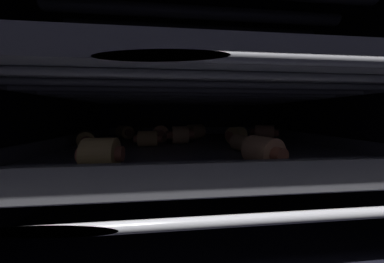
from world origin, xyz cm
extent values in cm
cube|color=black|center=(0.00, 0.00, -0.60)|extent=(56.08, 49.73, 1.20)
cube|color=black|center=(0.00, 24.26, 16.51)|extent=(56.08, 1.20, 33.02)
cube|color=black|center=(-27.44, 0.00, 16.51)|extent=(1.20, 47.33, 33.02)
cube|color=black|center=(27.44, 0.00, 16.51)|extent=(1.20, 47.33, 33.02)
cube|color=black|center=(0.00, 0.00, 33.62)|extent=(56.08, 49.73, 1.20)
cylinder|color=#333338|center=(0.00, -5.21, 30.44)|extent=(42.94, 1.73, 1.73)
cylinder|color=#333338|center=(0.00, 0.00, 30.44)|extent=(42.94, 1.73, 1.73)
cylinder|color=#333338|center=(0.00, 5.21, 30.44)|extent=(42.94, 1.73, 1.73)
cylinder|color=#333338|center=(0.00, 10.41, 30.44)|extent=(42.94, 1.73, 1.73)
cylinder|color=slate|center=(-25.25, 0.00, 8.86)|extent=(0.76, 46.38, 0.76)
cylinder|color=slate|center=(25.25, 0.00, 8.86)|extent=(0.76, 46.38, 0.76)
cylinder|color=slate|center=(0.00, -21.26, 8.86)|extent=(50.50, 0.76, 0.76)
cylinder|color=slate|center=(0.00, -17.39, 8.86)|extent=(50.50, 0.76, 0.76)
cylinder|color=slate|center=(0.00, -13.53, 8.86)|extent=(50.50, 0.76, 0.76)
cylinder|color=slate|center=(0.00, -9.66, 8.86)|extent=(50.50, 0.76, 0.76)
cylinder|color=slate|center=(0.00, -5.80, 8.86)|extent=(50.50, 0.76, 0.76)
cylinder|color=slate|center=(0.00, -1.93, 8.86)|extent=(50.50, 0.76, 0.76)
cylinder|color=slate|center=(0.00, 1.93, 8.86)|extent=(50.50, 0.76, 0.76)
cylinder|color=slate|center=(0.00, 5.80, 8.86)|extent=(50.50, 0.76, 0.76)
cylinder|color=slate|center=(0.00, 9.66, 8.86)|extent=(50.50, 0.76, 0.76)
cylinder|color=slate|center=(0.00, 13.53, 8.86)|extent=(50.50, 0.76, 0.76)
cylinder|color=slate|center=(0.00, 17.39, 8.86)|extent=(50.50, 0.76, 0.76)
cylinder|color=slate|center=(0.00, 21.26, 8.86)|extent=(50.50, 0.76, 0.76)
cube|color=#4C4C51|center=(0.00, 0.00, 9.68)|extent=(46.60, 37.48, 0.90)
cube|color=#4C4C51|center=(0.00, -18.34, 11.04)|extent=(46.60, 0.80, 1.82)
cube|color=#4C4C51|center=(0.00, 18.34, 11.04)|extent=(46.60, 0.80, 1.82)
cube|color=#4C4C51|center=(-22.90, 0.00, 11.04)|extent=(0.80, 37.48, 1.82)
cube|color=#4C4C51|center=(22.90, 0.00, 11.04)|extent=(0.80, 37.48, 1.82)
cylinder|color=tan|center=(15.42, 4.15, 11.79)|extent=(4.90, 4.71, 3.31)
cylinder|color=#9E563D|center=(17.50, 3.02, 11.79)|extent=(1.59, 1.84, 1.58)
cylinder|color=#9E563D|center=(13.35, 5.28, 11.79)|extent=(1.59, 1.84, 1.58)
cylinder|color=tan|center=(-6.92, 4.24, 11.81)|extent=(3.65, 3.17, 3.36)
cylinder|color=#9E563D|center=(-7.12, 6.06, 11.81)|extent=(1.75, 1.02, 1.67)
cylinder|color=#9E563D|center=(-6.72, 2.42, 11.81)|extent=(1.75, 1.02, 1.67)
cylinder|color=tan|center=(-19.58, 0.11, 11.48)|extent=(4.16, 4.72, 2.70)
cylinder|color=#9E563D|center=(-20.71, 2.41, 11.48)|extent=(1.79, 1.70, 1.40)
cylinder|color=#9E563D|center=(-18.44, -2.19, 11.48)|extent=(1.79, 1.70, 1.40)
cylinder|color=tan|center=(0.54, 7.34, 11.81)|extent=(4.99, 4.92, 3.36)
cylinder|color=#9E563D|center=(2.34, 8.71, 11.81)|extent=(1.81, 2.02, 1.92)
cylinder|color=#9E563D|center=(-1.26, 5.96, 11.81)|extent=(1.81, 2.02, 1.92)
cylinder|color=tan|center=(5.49, -14.09, 11.75)|extent=(4.07, 4.01, 3.23)
cylinder|color=#9E563D|center=(4.84, -12.19, 11.75)|extent=(1.79, 1.37, 1.58)
cylinder|color=#9E563D|center=(6.15, -16.00, 11.75)|extent=(1.79, 1.37, 1.58)
cylinder|color=tan|center=(-11.13, -14.01, 11.78)|extent=(2.97, 3.36, 3.30)
cylinder|color=#9E563D|center=(-9.37, -13.97, 11.78)|extent=(0.65, 1.55, 1.54)
cylinder|color=#9E563D|center=(-12.89, -14.05, 11.78)|extent=(0.65, 1.55, 1.54)
cylinder|color=tan|center=(-2.99, 1.23, 11.83)|extent=(3.28, 3.66, 3.40)
cylinder|color=#9E563D|center=(-5.01, 1.04, 11.83)|extent=(1.22, 1.71, 1.61)
cylinder|color=#9E563D|center=(-0.97, 1.42, 11.83)|extent=(1.22, 1.71, 1.61)
cylinder|color=tan|center=(-8.65, -1.14, 11.51)|extent=(3.34, 2.86, 2.75)
cylinder|color=#9E563D|center=(-6.65, -1.08, 11.51)|extent=(0.79, 1.28, 1.25)
cylinder|color=#9E563D|center=(-10.65, -1.21, 11.51)|extent=(0.79, 1.28, 1.25)
cylinder|color=tan|center=(6.39, -6.86, 11.36)|extent=(3.64, 4.47, 2.46)
cylinder|color=#9E563D|center=(7.22, -9.14, 11.36)|extent=(1.56, 1.37, 1.30)
cylinder|color=#9E563D|center=(5.56, -4.59, 11.36)|extent=(1.56, 1.37, 1.30)
cylinder|color=tan|center=(-15.87, 10.25, 11.62)|extent=(4.81, 4.98, 2.98)
cylinder|color=#9E563D|center=(-14.40, 8.40, 11.62)|extent=(1.76, 1.61, 1.68)
cylinder|color=#9E563D|center=(-17.33, 12.09, 11.62)|extent=(1.76, 1.61, 1.68)
cylinder|color=tan|center=(7.84, 0.64, 11.74)|extent=(4.30, 4.35, 3.22)
cylinder|color=#9E563D|center=(6.33, -0.43, 11.74)|extent=(1.55, 1.78, 1.68)
cylinder|color=#9E563D|center=(9.34, 1.71, 11.74)|extent=(1.55, 1.78, 1.68)
cylinder|color=slate|center=(-25.25, 0.00, 19.13)|extent=(0.77, 46.38, 0.77)
cylinder|color=slate|center=(25.25, 0.00, 19.13)|extent=(0.77, 46.38, 0.77)
cylinder|color=slate|center=(0.00, -20.87, 19.13)|extent=(50.50, 0.77, 0.77)
cylinder|color=slate|center=(0.00, -16.23, 19.13)|extent=(50.50, 0.77, 0.77)
cylinder|color=slate|center=(0.00, -11.60, 19.13)|extent=(50.50, 0.77, 0.77)
cylinder|color=slate|center=(0.00, -6.96, 19.13)|extent=(50.50, 0.77, 0.77)
cylinder|color=slate|center=(0.00, -2.32, 19.13)|extent=(50.50, 0.77, 0.77)
cylinder|color=slate|center=(0.00, 2.32, 19.13)|extent=(50.50, 0.77, 0.77)
cylinder|color=slate|center=(0.00, 6.96, 19.13)|extent=(50.50, 0.77, 0.77)
cylinder|color=slate|center=(0.00, 11.60, 19.13)|extent=(50.50, 0.77, 0.77)
cylinder|color=slate|center=(0.00, 16.23, 19.13)|extent=(50.50, 0.77, 0.77)
cylinder|color=slate|center=(0.00, 20.87, 19.13)|extent=(50.50, 0.77, 0.77)
cube|color=gray|center=(0.00, 0.00, 19.88)|extent=(46.60, 37.48, 0.73)
cube|color=gray|center=(0.00, -18.34, 20.98)|extent=(46.60, 0.80, 1.47)
cube|color=gray|center=(0.00, 18.34, 20.98)|extent=(46.60, 0.80, 1.47)
cube|color=gray|center=(-22.90, 0.00, 20.98)|extent=(0.80, 37.48, 1.47)
cube|color=gray|center=(22.90, 0.00, 20.98)|extent=(0.80, 37.48, 1.47)
cylinder|color=tan|center=(-12.91, 3.66, 21.46)|extent=(4.37, 4.03, 2.43)
cylinder|color=#9E563D|center=(-10.91, 4.98, 21.46)|extent=(1.77, 1.85, 1.45)
cylinder|color=#9E563D|center=(-14.91, 2.33, 21.46)|extent=(1.77, 1.85, 1.45)
cylinder|color=tan|center=(-4.01, -4.11, 21.77)|extent=(4.65, 4.72, 3.05)
cylinder|color=#9E563D|center=(-2.61, -2.42, 21.77)|extent=(1.82, 1.70, 1.71)
cylinder|color=#9E563D|center=(-5.42, -5.80, 21.77)|extent=(1.82, 1.70, 1.71)
cylinder|color=tan|center=(-3.43, -15.00, 21.48)|extent=(4.25, 4.59, 2.48)
cylinder|color=#9E563D|center=(-4.77, -16.92, 21.48)|extent=(1.39, 1.30, 1.13)
cylinder|color=#9E563D|center=(-2.10, -13.09, 21.48)|extent=(1.39, 1.30, 1.13)
cylinder|color=tan|center=(10.26, 0.63, 21.50)|extent=(2.88, 3.93, 2.51)
cylinder|color=#9E563D|center=(10.01, -1.78, 21.50)|extent=(1.30, 1.27, 1.19)
cylinder|color=#9E563D|center=(10.51, 3.04, 21.50)|extent=(1.30, 1.27, 1.19)
cylinder|color=tan|center=(11.54, -11.34, 21.46)|extent=(3.64, 4.09, 2.44)
cylinder|color=#9E563D|center=(10.58, -9.30, 21.46)|extent=(1.55, 1.53, 1.18)
cylinder|color=#9E563D|center=(12.50, -13.38, 21.46)|extent=(1.55, 1.53, 1.18)
cylinder|color=tan|center=(-9.66, 14.49, 21.90)|extent=(5.27, 4.95, 3.33)
cylinder|color=#9E563D|center=(-11.81, 13.28, 21.90)|extent=(1.46, 1.78, 1.61)
cylinder|color=#9E563D|center=(-7.50, 15.70, 21.90)|extent=(1.46, 1.78, 1.61)
cylinder|color=tan|center=(2.30, -4.71, 21.91)|extent=(4.21, 3.97, 3.34)
cylinder|color=#9E563D|center=(3.01, -6.33, 21.91)|extent=(1.94, 1.35, 1.82)
cylinder|color=#9E563D|center=(1.58, -3.09, 21.91)|extent=(1.94, 1.35, 1.82)
cylinder|color=tan|center=(-14.91, -12.58, 21.55)|extent=(4.74, 4.24, 2.61)
cylinder|color=#9E563D|center=(-12.72, -13.84, 21.55)|extent=(1.56, 1.63, 1.27)
cylinder|color=#9E563D|center=(-17.10, -11.33, 21.55)|extent=(1.56, 1.63, 1.27)
camera|label=1|loc=(-3.77, -31.38, 15.67)|focal=16.03mm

